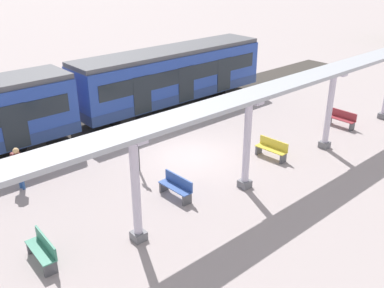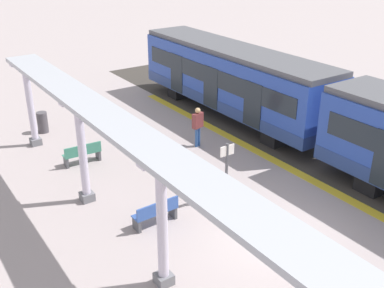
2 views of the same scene
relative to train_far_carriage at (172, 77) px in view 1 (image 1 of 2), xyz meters
name	(u,v)px [view 1 (image 1 of 2)]	position (x,y,z in m)	size (l,w,h in m)	color
ground_plane	(189,155)	(5.69, -3.67, -1.83)	(176.00, 176.00, 0.00)	#A29493
tactile_edge_strip	(140,131)	(1.81, -3.67, -1.82)	(0.44, 28.23, 0.01)	gold
trackbed	(121,121)	(-0.01, -3.67, -1.83)	(3.20, 40.23, 0.01)	#38332D
train_far_carriage	(172,77)	(0.00, 0.00, 0.00)	(2.65, 12.16, 3.48)	#2746A5
canopy_pillar_second	(136,190)	(9.34, -9.03, 0.05)	(1.10, 0.44, 3.71)	slate
canopy_pillar_third	(247,144)	(9.34, -3.91, 0.05)	(1.10, 0.44, 3.71)	slate
canopy_pillar_fourth	(329,110)	(9.34, 1.74, 0.05)	(1.10, 0.44, 3.71)	slate
canopy_beam	(256,94)	(9.34, -3.56, 1.96)	(1.20, 23.08, 0.16)	#A8AAB2
bench_near_end	(342,119)	(8.43, 4.74, -1.39)	(1.50, 0.45, 0.86)	maroon
bench_mid_platform	(43,250)	(8.35, -11.79, -1.39)	(1.52, 0.51, 0.86)	#377E65
bench_far_end	(272,149)	(8.36, -1.01, -1.39)	(1.52, 0.52, 0.86)	gold
bench_extra_slot	(176,187)	(8.11, -6.40, -1.39)	(1.51, 0.47, 0.86)	#30509B
platform_info_sign	(138,143)	(5.43, -6.25, -0.50)	(0.56, 0.10, 2.20)	#4C4C51
passenger_waiting_near_edge	(18,164)	(3.59, -10.57, -0.72)	(0.55, 0.35, 1.77)	#2A4F8E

